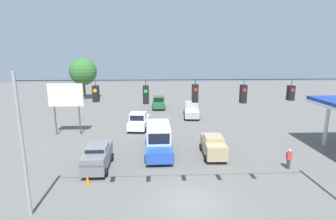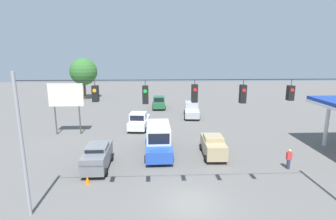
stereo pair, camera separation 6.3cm
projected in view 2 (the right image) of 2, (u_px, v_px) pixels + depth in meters
ground_plane at (190, 203)px, 16.52m from camera, size 140.00×140.00×0.00m
overhead_signal_span at (194, 121)px, 14.56m from camera, size 19.21×0.38×8.35m
pickup_truck_white_withflow_far at (139, 121)px, 32.46m from camera, size 2.69×5.38×2.12m
box_truck_blue_withflow_mid at (158, 139)px, 24.66m from camera, size 2.62×6.90×2.67m
sedan_tan_crossing_near at (213, 145)px, 23.86m from camera, size 2.09×4.38×1.91m
pickup_truck_silver_oncoming_deep at (192, 110)px, 38.55m from camera, size 2.63×5.70×2.12m
sedan_grey_parked_shoulder at (97, 156)px, 21.26m from camera, size 2.05×4.54×2.01m
pickup_truck_green_withflow_deep at (159, 102)px, 44.35m from camera, size 2.21×5.18×2.12m
traffic_cone_nearest at (87, 180)px, 18.90m from camera, size 0.37×0.37×0.60m
traffic_cone_second at (95, 165)px, 21.31m from camera, size 0.37×0.37×0.60m
traffic_cone_third at (99, 152)px, 24.12m from camera, size 0.37×0.37×0.60m
roadside_billboard at (66, 98)px, 29.50m from camera, size 3.90×0.16×5.90m
pedestrian at (289, 159)px, 21.22m from camera, size 0.40×0.28×1.68m
tree_horizon_left at (84, 72)px, 52.06m from camera, size 5.34×5.34×8.20m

